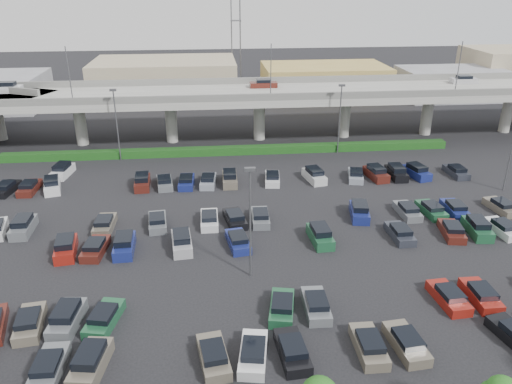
{
  "coord_description": "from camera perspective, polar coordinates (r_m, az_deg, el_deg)",
  "views": [
    {
      "loc": [
        -3.26,
        -45.61,
        24.64
      ],
      "look_at": [
        1.88,
        5.94,
        2.0
      ],
      "focal_mm": 35.0,
      "sensor_mm": 36.0,
      "label": 1
    }
  ],
  "objects": [
    {
      "name": "distant_buildings",
      "position": [
        110.54,
        2.61,
        12.69
      ],
      "size": [
        138.0,
        24.0,
        9.0
      ],
      "color": "gray",
      "rests_on": "ground"
    },
    {
      "name": "overpass",
      "position": [
        79.68,
        -3.45,
        10.75
      ],
      "size": [
        150.0,
        13.0,
        15.8
      ],
      "color": "gray",
      "rests_on": "ground"
    },
    {
      "name": "ground",
      "position": [
        51.94,
        -1.42,
        -4.72
      ],
      "size": [
        280.0,
        280.0,
        0.0
      ],
      "primitive_type": "plane",
      "color": "black"
    },
    {
      "name": "parked_cars",
      "position": [
        48.73,
        -1.67,
        -5.95
      ],
      "size": [
        63.0,
        41.65,
        1.67
      ],
      "color": "#655D4F",
      "rests_on": "ground"
    },
    {
      "name": "light_poles",
      "position": [
        51.05,
        -6.29,
        2.33
      ],
      "size": [
        66.9,
        48.38,
        10.3
      ],
      "color": "#505155",
      "rests_on": "ground"
    },
    {
      "name": "comm_tower",
      "position": [
        120.16,
        -2.34,
        19.28
      ],
      "size": [
        2.4,
        2.4,
        30.0
      ],
      "color": "#505155",
      "rests_on": "ground"
    },
    {
      "name": "hedge",
      "position": [
        74.67,
        -2.9,
        4.76
      ],
      "size": [
        66.0,
        1.6,
        1.1
      ],
      "primitive_type": "cube",
      "color": "#103811",
      "rests_on": "ground"
    }
  ]
}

